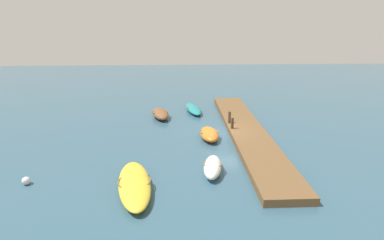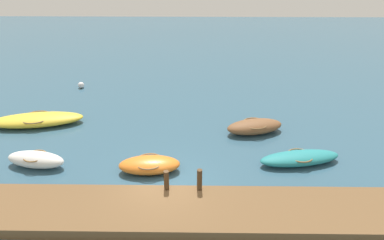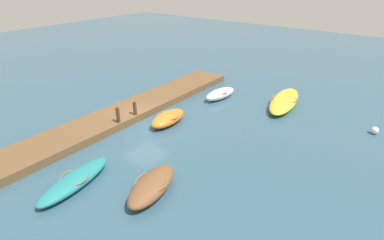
# 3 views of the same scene
# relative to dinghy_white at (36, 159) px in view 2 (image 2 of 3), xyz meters

# --- Properties ---
(ground_plane) EXTENTS (84.00, 84.00, 0.00)m
(ground_plane) POSITION_rel_dinghy_white_xyz_m (6.76, -1.72, -0.41)
(ground_plane) COLOR #33566B
(dock_platform) EXTENTS (21.47, 2.89, 0.48)m
(dock_platform) POSITION_rel_dinghy_white_xyz_m (6.76, -3.57, -0.17)
(dock_platform) COLOR brown
(dock_platform) RESTS_ON ground_plane
(dinghy_white) EXTENTS (3.17, 1.55, 0.81)m
(dinghy_white) POSITION_rel_dinghy_white_xyz_m (0.00, 0.00, 0.00)
(dinghy_white) COLOR white
(dinghy_white) RESTS_ON ground_plane
(rowboat_brown) EXTENTS (3.66, 2.22, 0.81)m
(rowboat_brown) POSITION_rel_dinghy_white_xyz_m (11.65, 3.75, 0.00)
(rowboat_brown) COLOR brown
(rowboat_brown) RESTS_ON ground_plane
(motorboat_yellow) EXTENTS (5.86, 2.69, 0.70)m
(motorboat_yellow) POSITION_rel_dinghy_white_xyz_m (-1.83, 4.56, -0.05)
(motorboat_yellow) COLOR gold
(motorboat_yellow) RESTS_ON ground_plane
(rowboat_orange) EXTENTS (3.14, 1.61, 0.78)m
(rowboat_orange) POSITION_rel_dinghy_white_xyz_m (5.84, -0.38, -0.01)
(rowboat_orange) COLOR orange
(rowboat_orange) RESTS_ON ground_plane
(rowboat_teal) EXTENTS (4.40, 2.00, 0.62)m
(rowboat_teal) POSITION_rel_dinghy_white_xyz_m (13.51, 0.48, -0.09)
(rowboat_teal) COLOR teal
(rowboat_teal) RESTS_ON ground_plane
(mooring_post_west) EXTENTS (0.23, 0.23, 0.94)m
(mooring_post_west) POSITION_rel_dinghy_white_xyz_m (6.86, -2.38, 0.54)
(mooring_post_west) COLOR #47331E
(mooring_post_west) RESTS_ON dock_platform
(mooring_post_mid_west) EXTENTS (0.23, 0.23, 1.02)m
(mooring_post_mid_west) POSITION_rel_dinghy_white_xyz_m (8.32, -2.38, 0.58)
(mooring_post_mid_west) COLOR #47331E
(mooring_post_mid_west) RESTS_ON dock_platform
(marker_buoy) EXTENTS (0.47, 0.47, 0.47)m
(marker_buoy) POSITION_rel_dinghy_white_xyz_m (-0.93, 10.86, -0.17)
(marker_buoy) COLOR silver
(marker_buoy) RESTS_ON ground_plane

